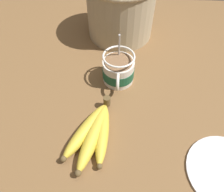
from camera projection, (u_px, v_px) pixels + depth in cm
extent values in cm
cube|color=brown|center=(107.00, 95.00, 67.97)|extent=(115.63, 115.63, 2.95)
cylinder|color=white|center=(118.00, 71.00, 67.22)|extent=(9.61, 9.61, 7.47)
cylinder|color=#195638|center=(118.00, 72.00, 67.52)|extent=(9.81, 9.81, 3.35)
torus|color=white|center=(118.00, 82.00, 62.83)|extent=(5.50, 0.90, 5.50)
cylinder|color=#846042|center=(119.00, 62.00, 64.22)|extent=(8.41, 8.41, 0.40)
torus|color=white|center=(119.00, 56.00, 62.65)|extent=(9.61, 9.61, 0.60)
cylinder|color=silver|center=(119.00, 52.00, 65.17)|extent=(2.81, 0.50, 14.33)
ellipsoid|color=silver|center=(118.00, 72.00, 70.01)|extent=(3.00, 2.00, 0.80)
cylinder|color=brown|center=(107.00, 101.00, 61.28)|extent=(2.00, 2.00, 3.00)
ellipsoid|color=gold|center=(86.00, 130.00, 56.51)|extent=(17.88, 11.86, 3.58)
sphere|color=brown|center=(63.00, 159.00, 51.61)|extent=(1.61, 1.61, 1.61)
ellipsoid|color=gold|center=(93.00, 136.00, 55.39)|extent=(20.20, 8.55, 3.67)
sphere|color=brown|center=(78.00, 173.00, 49.46)|extent=(1.65, 1.65, 1.65)
ellipsoid|color=gold|center=(104.00, 133.00, 56.07)|extent=(17.38, 3.45, 3.20)
sphere|color=brown|center=(101.00, 166.00, 50.68)|extent=(1.44, 1.44, 1.44)
cylinder|color=tan|center=(121.00, 10.00, 78.15)|extent=(23.85, 23.85, 19.33)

